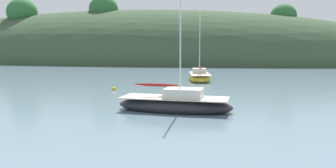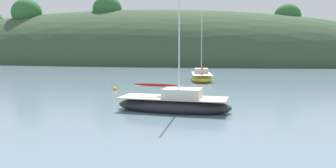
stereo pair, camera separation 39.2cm
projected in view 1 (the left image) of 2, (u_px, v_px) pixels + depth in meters
far_shoreline_hill at (121, 62)px, 88.55m from camera, size 150.00×36.00×30.51m
sailboat_blue_center at (175, 104)px, 21.39m from camera, size 7.49×2.79×9.70m
sailboat_cream_ketch at (200, 77)px, 41.07m from camera, size 3.78×7.66×8.72m
mooring_buoy_inner at (114, 89)px, 31.85m from camera, size 0.44×0.44×0.54m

